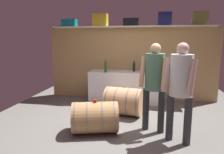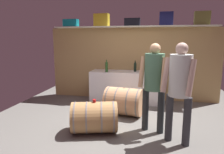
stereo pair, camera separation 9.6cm
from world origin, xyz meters
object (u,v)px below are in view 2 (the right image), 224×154
toolcase_navy (166,19)px  toolcase_olive (202,18)px  tasting_cup (94,101)px  toolcase_yellow (102,20)px  toolcase_teal (71,23)px  visitor_tasting (154,79)px  wine_bottle_dark (135,67)px  wine_bottle_amber (143,67)px  wine_bottle_green (107,67)px  winemaker_pouring (180,83)px  work_cabinet (125,87)px  wine_barrel_far (124,101)px  wine_barrel_near (94,117)px  toolcase_black (132,22)px  wine_glass (146,69)px

toolcase_navy → toolcase_olive: 0.91m
tasting_cup → toolcase_yellow: bearing=99.9°
toolcase_teal → visitor_tasting: 3.40m
wine_bottle_dark → wine_bottle_amber: (0.21, 0.07, -0.00)m
toolcase_navy → wine_bottle_green: size_ratio=1.05×
tasting_cup → winemaker_pouring: bearing=-5.3°
toolcase_teal → work_cabinet: size_ratio=0.23×
work_cabinet → visitor_tasting: visitor_tasting is taller
wine_bottle_amber → visitor_tasting: visitor_tasting is taller
wine_bottle_amber → work_cabinet: bearing=-169.7°
toolcase_olive → wine_barrel_far: (-1.87, -1.27, -1.98)m
wine_bottle_amber → toolcase_navy: bearing=12.8°
toolcase_olive → wine_bottle_green: toolcase_olive is taller
toolcase_navy → tasting_cup: 3.18m
wine_bottle_dark → work_cabinet: bearing=-176.7°
wine_barrel_near → wine_barrel_far: size_ratio=1.03×
wine_barrel_far → visitor_tasting: bearing=-40.6°
tasting_cup → wine_bottle_dark: bearing=74.3°
wine_barrel_near → tasting_cup: bearing=-14.3°
winemaker_pouring → toolcase_olive: bearing=-80.3°
wine_bottle_amber → wine_barrel_far: wine_bottle_amber is taller
toolcase_yellow → wine_bottle_green: size_ratio=1.24×
wine_bottle_green → wine_barrel_near: bearing=-85.0°
wine_bottle_green → wine_bottle_amber: bearing=17.9°
toolcase_navy → winemaker_pouring: (0.11, -2.45, -1.26)m
toolcase_teal → toolcase_olive: size_ratio=1.12×
wine_bottle_amber → wine_barrel_near: 2.43m
work_cabinet → wine_bottle_green: size_ratio=5.66×
wine_bottle_amber → wine_bottle_green: size_ratio=0.85×
toolcase_black → wine_barrel_far: size_ratio=0.45×
wine_bottle_green → tasting_cup: wine_bottle_green is taller
winemaker_pouring → work_cabinet: bearing=-34.2°
toolcase_yellow → toolcase_navy: (1.79, 0.00, 0.00)m
toolcase_navy → visitor_tasting: (-0.30, -2.07, -1.27)m
toolcase_yellow → toolcase_black: toolcase_yellow is taller
wine_barrel_far → winemaker_pouring: bearing=-38.2°
work_cabinet → wine_bottle_dark: bearing=3.3°
toolcase_black → wine_bottle_green: size_ratio=1.26×
toolcase_olive → winemaker_pouring: bearing=-104.2°
wine_bottle_green → wine_glass: size_ratio=2.48×
wine_barrel_near → wine_barrel_far: wine_barrel_far is taller
tasting_cup → wine_bottle_amber: bearing=69.7°
winemaker_pouring → visitor_tasting: 0.56m
work_cabinet → wine_bottle_green: (-0.48, -0.22, 0.59)m
toolcase_navy → wine_bottle_green: (-1.56, -0.45, -1.28)m
wine_barrel_near → winemaker_pouring: winemaker_pouring is taller
wine_bottle_amber → toolcase_yellow: bearing=173.8°
wine_barrel_near → toolcase_navy: bearing=44.7°
visitor_tasting → toolcase_teal: bearing=-21.8°
toolcase_yellow → toolcase_navy: 1.79m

